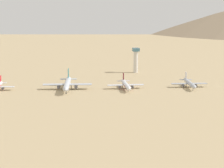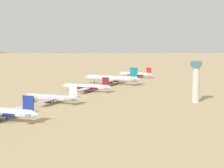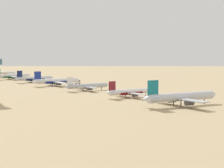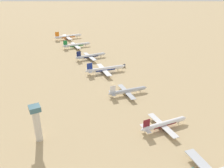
{
  "view_description": "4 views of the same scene",
  "coord_description": "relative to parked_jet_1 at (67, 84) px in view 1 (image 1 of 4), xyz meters",
  "views": [
    {
      "loc": [
        388.56,
        -178.27,
        82.87
      ],
      "look_at": [
        0.88,
        -102.21,
        6.11
      ],
      "focal_mm": 72.62,
      "sensor_mm": 36.0,
      "label": 1
    },
    {
      "loc": [
        -107.8,
        230.87,
        45.52
      ],
      "look_at": [
        -17.84,
        -113.91,
        3.66
      ],
      "focal_mm": 69.62,
      "sensor_mm": 36.0,
      "label": 2
    },
    {
      "loc": [
        -181.88,
        -289.69,
        30.01
      ],
      "look_at": [
        6.24,
        -54.59,
        6.92
      ],
      "focal_mm": 61.86,
      "sensor_mm": 36.0,
      "label": 3
    },
    {
      "loc": [
        -106.54,
        -197.13,
        105.15
      ],
      "look_at": [
        -4.69,
        -6.64,
        3.01
      ],
      "focal_mm": 37.27,
      "sensor_mm": 36.0,
      "label": 4
    }
  ],
  "objects": [
    {
      "name": "desert_hill_1",
      "position": [
        -834.7,
        414.64,
        38.75
      ],
      "size": [
        319.13,
        319.13,
        88.12
      ],
      "primitive_type": "cone",
      "color": "#8C775B",
      "rests_on": "ground"
    },
    {
      "name": "parked_jet_1",
      "position": [
        0.0,
        0.0,
        0.0
      ],
      "size": [
        54.61,
        44.63,
        15.78
      ],
      "color": "silver",
      "rests_on": "ground"
    },
    {
      "name": "parked_jet_3",
      "position": [
        11.66,
        111.73,
        -1.35
      ],
      "size": [
        41.26,
        33.67,
        11.91
      ],
      "color": "#B2B7C1",
      "rests_on": "ground"
    },
    {
      "name": "control_tower",
      "position": [
        -78.2,
        82.99,
        10.03
      ],
      "size": [
        7.2,
        7.2,
        27.34
      ],
      "color": "beige",
      "rests_on": "ground"
    },
    {
      "name": "parked_jet_2",
      "position": [
        6.97,
        52.48,
        -1.34
      ],
      "size": [
        41.47,
        33.73,
        11.96
      ],
      "color": "white",
      "rests_on": "ground"
    },
    {
      "name": "ground_plane",
      "position": [
        11.52,
        140.83,
        -5.31
      ],
      "size": [
        2427.86,
        2427.86,
        0.0
      ],
      "primitive_type": "plane",
      "color": "tan"
    }
  ]
}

